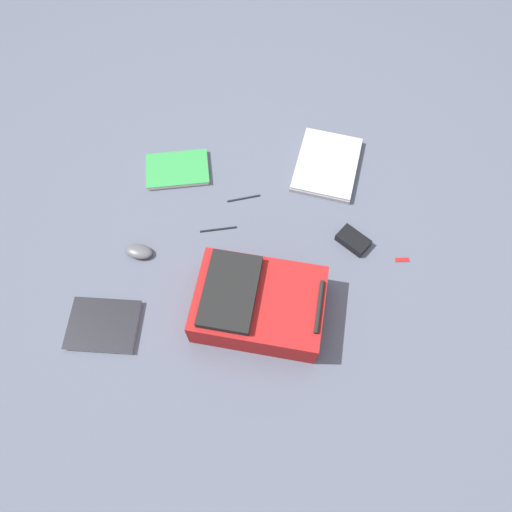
% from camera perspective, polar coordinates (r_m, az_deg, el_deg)
% --- Properties ---
extents(ground_plane, '(4.11, 4.11, 0.00)m').
position_cam_1_polar(ground_plane, '(1.86, -0.65, -0.24)').
color(ground_plane, '#4C5160').
extents(backpack, '(0.37, 0.49, 0.17)m').
position_cam_1_polar(backpack, '(1.70, 0.14, -5.81)').
color(backpack, maroon).
rests_on(backpack, ground_plane).
extents(laptop, '(0.38, 0.32, 0.03)m').
position_cam_1_polar(laptop, '(2.11, 8.62, 10.93)').
color(laptop, '#929296').
rests_on(laptop, ground_plane).
extents(book_comic, '(0.23, 0.30, 0.02)m').
position_cam_1_polar(book_comic, '(2.11, -9.52, 10.33)').
color(book_comic, silver).
rests_on(book_comic, ground_plane).
extents(book_blue, '(0.20, 0.26, 0.02)m').
position_cam_1_polar(book_blue, '(1.83, -18.06, -7.99)').
color(book_blue, silver).
rests_on(book_blue, ground_plane).
extents(computer_mouse, '(0.08, 0.12, 0.03)m').
position_cam_1_polar(computer_mouse, '(1.91, -14.01, 0.54)').
color(computer_mouse, '#4C4C51').
rests_on(computer_mouse, ground_plane).
extents(power_brick, '(0.14, 0.15, 0.04)m').
position_cam_1_polar(power_brick, '(1.92, 11.71, 1.88)').
color(power_brick, black).
rests_on(power_brick, ground_plane).
extents(pen_black, '(0.04, 0.15, 0.01)m').
position_cam_1_polar(pen_black, '(1.92, -4.61, 3.30)').
color(pen_black, black).
rests_on(pen_black, ground_plane).
extents(pen_blue, '(0.05, 0.14, 0.01)m').
position_cam_1_polar(pen_blue, '(2.00, -1.51, 7.06)').
color(pen_blue, black).
rests_on(pen_blue, ground_plane).
extents(usb_stick, '(0.02, 0.06, 0.01)m').
position_cam_1_polar(usb_stick, '(1.94, 17.35, -0.42)').
color(usb_stick, '#B21919').
rests_on(usb_stick, ground_plane).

